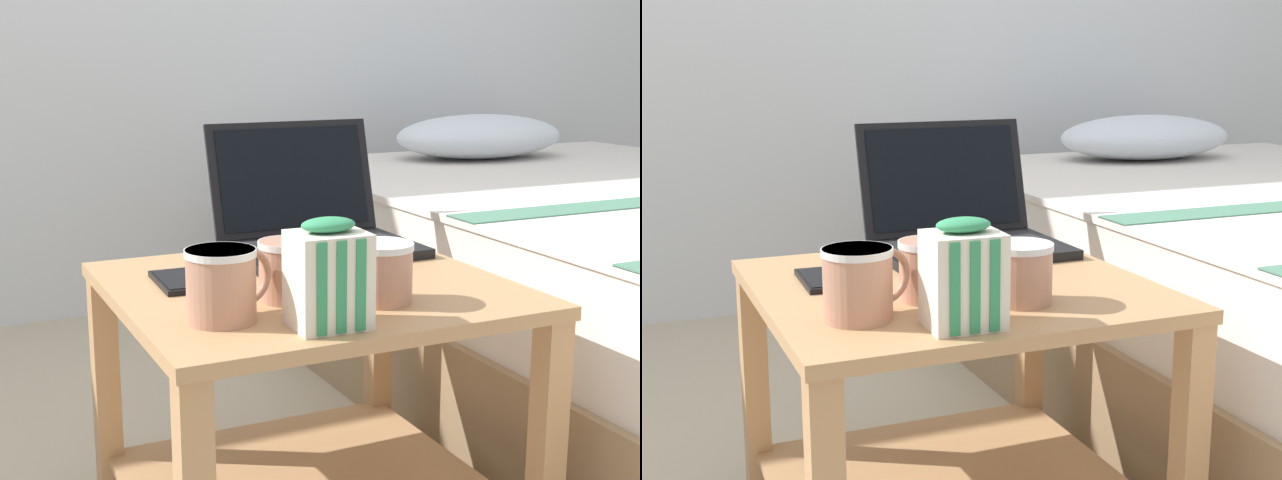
# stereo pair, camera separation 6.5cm
# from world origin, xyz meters

# --- Properties ---
(bedside_table) EXTENTS (0.62, 0.60, 0.49)m
(bedside_table) POSITION_xyz_m (0.00, 0.00, 0.32)
(bedside_table) COLOR tan
(bedside_table) RESTS_ON ground_plane
(laptop) EXTENTS (0.34, 0.29, 0.23)m
(laptop) POSITION_xyz_m (0.11, 0.22, 0.54)
(laptop) COLOR black
(laptop) RESTS_ON bedside_table
(mug_front_left) EXTENTS (0.12, 0.12, 0.09)m
(mug_front_left) POSITION_xyz_m (0.05, -0.15, 0.54)
(mug_front_left) COLOR tan
(mug_front_left) RESTS_ON bedside_table
(mug_front_right) EXTENTS (0.13, 0.09, 0.09)m
(mug_front_right) POSITION_xyz_m (-0.07, -0.08, 0.54)
(mug_front_right) COLOR tan
(mug_front_right) RESTS_ON bedside_table
(mug_mid_center) EXTENTS (0.14, 0.10, 0.10)m
(mug_mid_center) POSITION_xyz_m (-0.19, -0.14, 0.55)
(mug_mid_center) COLOR tan
(mug_mid_center) RESTS_ON bedside_table
(snack_bag) EXTENTS (0.11, 0.09, 0.15)m
(snack_bag) POSITION_xyz_m (-0.07, -0.23, 0.56)
(snack_bag) COLOR silver
(snack_bag) RESTS_ON bedside_table
(cell_phone) EXTENTS (0.08, 0.15, 0.01)m
(cell_phone) POSITION_xyz_m (-0.19, 0.08, 0.49)
(cell_phone) COLOR black
(cell_phone) RESTS_ON bedside_table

